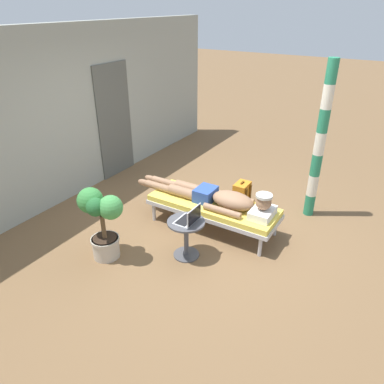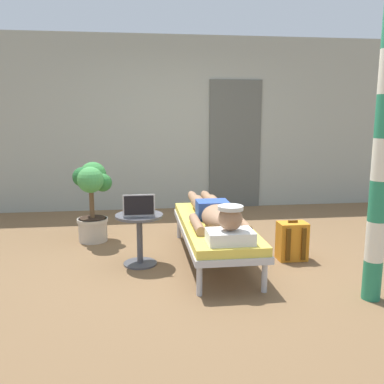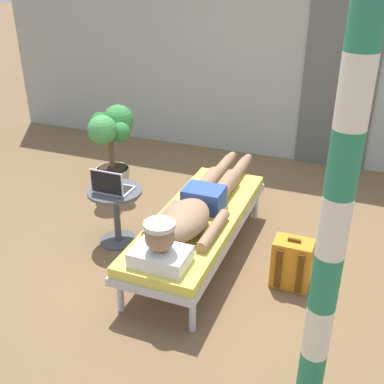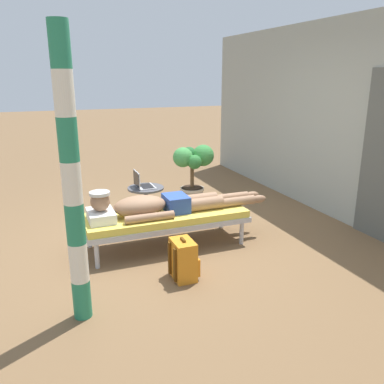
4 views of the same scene
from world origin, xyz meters
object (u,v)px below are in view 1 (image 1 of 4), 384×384
at_px(lounge_chair, 213,207).
at_px(laptop, 190,218).
at_px(side_table, 186,232).
at_px(porch_post, 320,143).
at_px(potted_plant, 102,218).
at_px(person_reclining, 218,197).
at_px(backpack, 241,195).

distance_m(lounge_chair, laptop, 0.81).
distance_m(side_table, porch_post, 2.32).
height_order(lounge_chair, laptop, laptop).
bearing_deg(potted_plant, lounge_chair, -33.27).
relative_size(person_reclining, side_table, 4.15).
bearing_deg(potted_plant, person_reclining, -35.46).
relative_size(person_reclining, potted_plant, 2.31).
distance_m(person_reclining, porch_post, 1.65).
xyz_separation_m(side_table, potted_plant, (-0.55, 0.90, 0.22)).
distance_m(laptop, backpack, 1.63).
distance_m(potted_plant, porch_post, 3.19).
height_order(laptop, backpack, laptop).
relative_size(lounge_chair, porch_post, 0.82).
xyz_separation_m(side_table, backpack, (1.59, -0.05, -0.16)).
relative_size(person_reclining, laptop, 7.00).
height_order(person_reclining, porch_post, porch_post).
bearing_deg(potted_plant, backpack, -23.98).
xyz_separation_m(potted_plant, porch_post, (2.44, -1.97, 0.59)).
bearing_deg(side_table, person_reclining, -3.19).
distance_m(person_reclining, laptop, 0.77).
bearing_deg(backpack, porch_post, -73.15).
distance_m(laptop, potted_plant, 1.09).
relative_size(side_table, porch_post, 0.22).
relative_size(person_reclining, porch_post, 0.93).
relative_size(laptop, potted_plant, 0.33).
height_order(lounge_chair, side_table, side_table).
bearing_deg(backpack, side_table, 178.09).
bearing_deg(laptop, backpack, -0.06).
xyz_separation_m(laptop, potted_plant, (-0.55, 0.95, -0.01)).
bearing_deg(backpack, lounge_chair, 174.12).
height_order(backpack, porch_post, porch_post).
bearing_deg(porch_post, potted_plant, 141.17).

